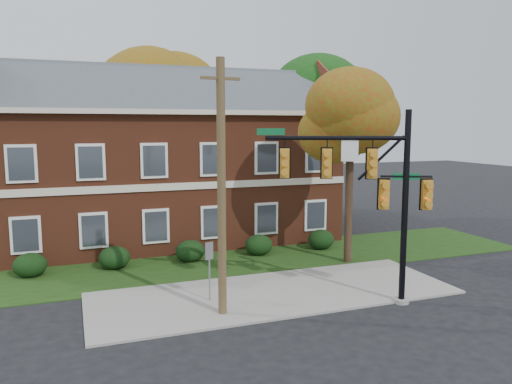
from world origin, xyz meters
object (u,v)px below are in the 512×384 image
object	(u,v)px
tree_far_rear	(165,92)
hedge_far_right	(321,240)
hedge_far_left	(30,265)
utility_pole	(221,189)
hedge_center	(190,251)
hedge_left	(114,258)
traffic_signal	(370,185)
tree_right_rear	(338,100)
tree_near_right	(357,121)
hedge_right	(259,245)
sign_post	(209,262)
apartment_building	(168,152)

from	to	relation	value
tree_far_rear	hedge_far_right	bearing A→B (deg)	-66.63
hedge_far_left	utility_pole	distance (m)	10.35
hedge_center	hedge_left	bearing A→B (deg)	180.00
utility_pole	hedge_far_right	bearing A→B (deg)	39.88
hedge_far_right	traffic_signal	bearing A→B (deg)	-105.64
tree_right_rear	tree_far_rear	world-z (taller)	tree_far_rear
hedge_far_left	traffic_signal	world-z (taller)	traffic_signal
hedge_far_right	tree_near_right	distance (m)	6.77
hedge_right	tree_right_rear	size ratio (longest dim) A/B	0.13
tree_near_right	sign_post	bearing A→B (deg)	-159.84
apartment_building	hedge_center	xyz separation A→B (m)	(0.00, -5.25, -4.46)
apartment_building	hedge_right	xyz separation A→B (m)	(3.50, -5.25, -4.46)
hedge_left	tree_near_right	xyz separation A→B (m)	(10.72, -2.83, 6.14)
tree_right_rear	traffic_signal	world-z (taller)	tree_right_rear
hedge_center	hedge_right	bearing A→B (deg)	0.00
hedge_left	hedge_far_left	bearing A→B (deg)	180.00
tree_right_rear	traffic_signal	size ratio (longest dim) A/B	1.51
tree_right_rear	sign_post	world-z (taller)	tree_right_rear
utility_pole	tree_right_rear	bearing A→B (deg)	44.69
apartment_building	utility_pole	bearing A→B (deg)	-92.32
hedge_right	utility_pole	bearing A→B (deg)	-119.48
utility_pole	apartment_building	bearing A→B (deg)	84.23
tree_right_rear	hedge_left	bearing A→B (deg)	-157.58
tree_right_rear	hedge_center	bearing A→B (deg)	-151.63
tree_right_rear	sign_post	xyz separation A→B (m)	(-11.90, -11.81, -6.58)
hedge_far_left	traffic_signal	xyz separation A→B (m)	(11.85, -7.68, 3.83)
hedge_far_left	utility_pole	xyz separation A→B (m)	(6.50, -7.07, 3.86)
hedge_far_left	tree_right_rear	world-z (taller)	tree_right_rear
hedge_left	hedge_center	size ratio (longest dim) A/B	1.00
hedge_left	tree_right_rear	world-z (taller)	tree_right_rear
hedge_right	tree_near_right	size ratio (longest dim) A/B	0.16
apartment_building	traffic_signal	distance (m)	13.83
tree_near_right	tree_right_rear	size ratio (longest dim) A/B	0.81
hedge_left	sign_post	xyz separation A→B (m)	(2.92, -5.70, 1.01)
hedge_far_right	traffic_signal	size ratio (longest dim) A/B	0.20
hedge_right	hedge_far_right	xyz separation A→B (m)	(3.50, 0.00, 0.00)
apartment_building	hedge_left	world-z (taller)	apartment_building
tree_near_right	tree_right_rear	distance (m)	9.94
hedge_right	tree_far_rear	xyz separation A→B (m)	(-2.16, 13.09, 8.32)
hedge_left	hedge_right	distance (m)	7.00
tree_near_right	sign_post	xyz separation A→B (m)	(-7.81, -2.87, -5.13)
hedge_far_right	tree_near_right	size ratio (longest dim) A/B	0.16
hedge_left	hedge_center	world-z (taller)	same
traffic_signal	tree_far_rear	bearing A→B (deg)	123.69
hedge_far_right	utility_pole	size ratio (longest dim) A/B	0.16
apartment_building	utility_pole	xyz separation A→B (m)	(-0.50, -12.33, -0.60)
hedge_right	traffic_signal	bearing A→B (deg)	-80.05
hedge_right	hedge_far_right	size ratio (longest dim) A/B	1.00
hedge_far_left	hedge_right	size ratio (longest dim) A/B	1.00
apartment_building	hedge_right	bearing A→B (deg)	-56.33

